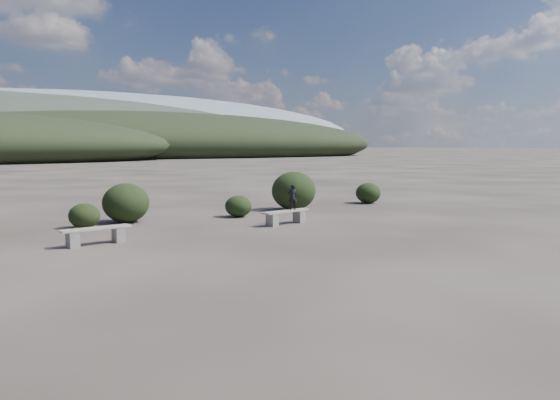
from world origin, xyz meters
TOP-DOWN VIEW (x-y plane):
  - ground at (0.00, 0.00)m, footprint 1200.00×1200.00m
  - bench_left at (-4.64, 5.36)m, footprint 1.88×0.63m
  - bench_right at (1.63, 5.81)m, footprint 1.90×0.72m
  - seated_person at (1.93, 5.87)m, footprint 0.36×0.28m
  - shrub_a at (-4.22, 8.52)m, footprint 0.97×0.97m
  - shrub_b at (-2.72, 9.10)m, footprint 1.56×1.56m
  - shrub_c at (1.20, 8.35)m, footprint 0.98×0.98m
  - shrub_d at (4.13, 9.08)m, footprint 1.79×1.79m
  - shrub_e at (8.42, 9.40)m, footprint 1.12×1.12m

SIDE VIEW (x-z plane):
  - ground at x=0.00m, z-range 0.00..0.00m
  - bench_left at x=-4.64m, z-range 0.05..0.51m
  - bench_right at x=1.63m, z-range 0.05..0.52m
  - shrub_c at x=1.20m, z-range 0.00..0.79m
  - shrub_a at x=-4.22m, z-range 0.00..0.79m
  - shrub_e at x=8.42m, z-range 0.00..0.94m
  - shrub_b at x=-2.72m, z-range 0.00..1.34m
  - shrub_d at x=4.13m, z-range 0.00..1.56m
  - seated_person at x=1.93m, z-range 0.47..1.32m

